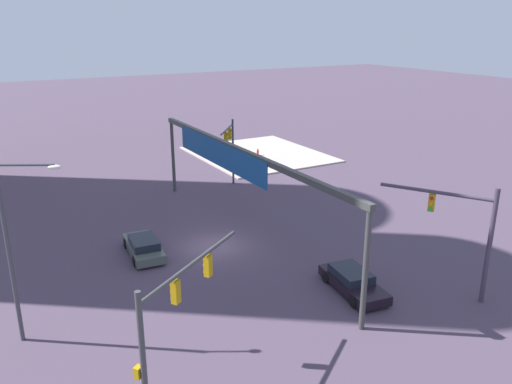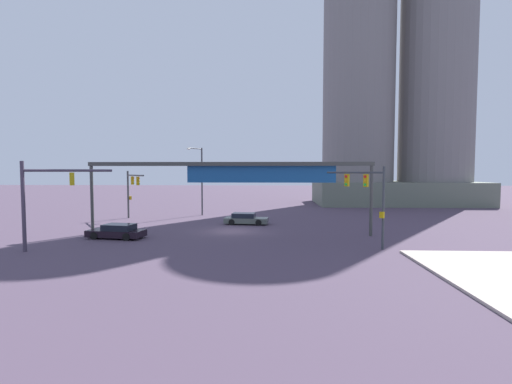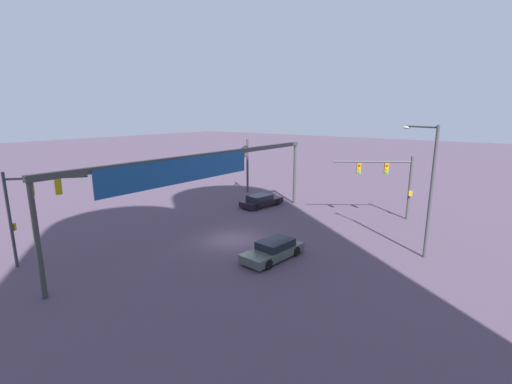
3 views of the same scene
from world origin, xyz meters
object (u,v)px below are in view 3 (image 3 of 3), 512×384
object	(u,v)px
traffic_signal_opposite_side	(390,176)
traffic_signal_near_corner	(246,159)
sedan_car_approaching	(261,201)
streetlamp_curved_arm	(428,182)
sedan_car_waiting_far	(273,250)
traffic_signal_cross_street	(29,202)

from	to	relation	value
traffic_signal_opposite_side	traffic_signal_near_corner	bearing A→B (deg)	-35.04
sedan_car_approaching	traffic_signal_opposite_side	bearing A→B (deg)	-66.33
streetlamp_curved_arm	sedan_car_waiting_far	distance (m)	10.92
traffic_signal_near_corner	traffic_signal_cross_street	bearing A→B (deg)	-27.01
traffic_signal_near_corner	streetlamp_curved_arm	xyz separation A→B (m)	(7.19, 20.81, 0.88)
traffic_signal_opposite_side	traffic_signal_cross_street	size ratio (longest dim) A/B	1.00
traffic_signal_near_corner	streetlamp_curved_arm	world-z (taller)	streetlamp_curved_arm
traffic_signal_near_corner	sedan_car_waiting_far	size ratio (longest dim) A/B	1.34
traffic_signal_opposite_side	sedan_car_waiting_far	world-z (taller)	traffic_signal_opposite_side
traffic_signal_opposite_side	sedan_car_waiting_far	size ratio (longest dim) A/B	1.26
traffic_signal_opposite_side	sedan_car_waiting_far	xyz separation A→B (m)	(13.56, -3.13, -3.37)
sedan_car_waiting_far	streetlamp_curved_arm	bearing A→B (deg)	135.43
sedan_car_waiting_far	traffic_signal_opposite_side	bearing A→B (deg)	172.61
traffic_signal_cross_street	sedan_car_waiting_far	size ratio (longest dim) A/B	1.26
traffic_signal_cross_street	sedan_car_approaching	size ratio (longest dim) A/B	1.22
traffic_signal_cross_street	streetlamp_curved_arm	size ratio (longest dim) A/B	0.69
traffic_signal_near_corner	sedan_car_waiting_far	distance (m)	19.24
traffic_signal_opposite_side	traffic_signal_cross_street	distance (m)	27.56
traffic_signal_opposite_side	sedan_car_approaching	bearing A→B (deg)	-19.43
traffic_signal_opposite_side	sedan_car_approaching	size ratio (longest dim) A/B	1.22
sedan_car_waiting_far	sedan_car_approaching	bearing A→B (deg)	-134.53
traffic_signal_cross_street	sedan_car_waiting_far	bearing A→B (deg)	-9.98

